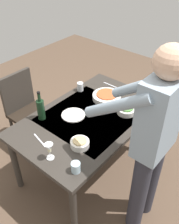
{
  "coord_description": "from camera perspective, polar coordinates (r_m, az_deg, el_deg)",
  "views": [
    {
      "loc": [
        1.46,
        1.23,
        2.22
      ],
      "look_at": [
        0.0,
        0.0,
        0.77
      ],
      "focal_mm": 40.17,
      "sensor_mm": 36.0,
      "label": 1
    }
  ],
  "objects": [
    {
      "name": "ground_plane",
      "position": [
        2.92,
        -0.0,
        -12.15
      ],
      "size": [
        6.0,
        6.0,
        0.0
      ],
      "primitive_type": "plane",
      "color": "brown"
    },
    {
      "name": "dining_table",
      "position": [
        2.47,
        -0.0,
        -2.27
      ],
      "size": [
        1.47,
        0.92,
        0.72
      ],
      "color": "#332D28",
      "rests_on": "ground_plane"
    },
    {
      "name": "chair_near",
      "position": [
        2.97,
        -14.48,
        1.21
      ],
      "size": [
        0.4,
        0.4,
        0.91
      ],
      "color": "black",
      "rests_on": "ground_plane"
    },
    {
      "name": "person_server",
      "position": [
        1.88,
        14.07,
        -6.02
      ],
      "size": [
        0.42,
        0.61,
        1.69
      ],
      "color": "#2D2D38",
      "rests_on": "ground_plane"
    },
    {
      "name": "wine_bottle",
      "position": [
        2.37,
        -11.04,
        0.71
      ],
      "size": [
        0.07,
        0.07,
        0.3
      ],
      "color": "black",
      "rests_on": "dining_table"
    },
    {
      "name": "wine_glass_left",
      "position": [
        1.97,
        -9.16,
        -8.22
      ],
      "size": [
        0.07,
        0.07,
        0.15
      ],
      "color": "white",
      "rests_on": "dining_table"
    },
    {
      "name": "water_cup_near_left",
      "position": [
        2.78,
        -2.12,
        5.78
      ],
      "size": [
        0.07,
        0.07,
        0.1
      ],
      "primitive_type": "cylinder",
      "color": "silver",
      "rests_on": "dining_table"
    },
    {
      "name": "water_cup_near_right",
      "position": [
        1.91,
        -3.15,
        -12.46
      ],
      "size": [
        0.07,
        0.07,
        0.09
      ],
      "primitive_type": "cylinder",
      "color": "silver",
      "rests_on": "dining_table"
    },
    {
      "name": "water_cup_far_left",
      "position": [
        2.49,
        12.45,
        0.61
      ],
      "size": [
        0.08,
        0.08,
        0.09
      ],
      "primitive_type": "cylinder",
      "color": "silver",
      "rests_on": "dining_table"
    },
    {
      "name": "serving_bowl_pasta",
      "position": [
        2.65,
        3.94,
        3.56
      ],
      "size": [
        0.3,
        0.3,
        0.07
      ],
      "color": "white",
      "rests_on": "dining_table"
    },
    {
      "name": "side_bowl_salad",
      "position": [
        2.47,
        8.38,
        0.41
      ],
      "size": [
        0.18,
        0.18,
        0.07
      ],
      "color": "white",
      "rests_on": "dining_table"
    },
    {
      "name": "side_bowl_bread",
      "position": [
        2.1,
        -2.22,
        -7.09
      ],
      "size": [
        0.16,
        0.16,
        0.07
      ],
      "color": "white",
      "rests_on": "dining_table"
    },
    {
      "name": "dinner_plate_near",
      "position": [
        2.43,
        -3.7,
        -0.68
      ],
      "size": [
        0.23,
        0.23,
        0.01
      ],
      "primitive_type": "cylinder",
      "color": "white",
      "rests_on": "dining_table"
    },
    {
      "name": "table_knife",
      "position": [
        2.2,
        -11.27,
        -6.32
      ],
      "size": [
        0.06,
        0.2,
        0.0
      ],
      "primitive_type": "cube",
      "rotation": [
        0.0,
        0.0,
        -0.22
      ],
      "color": "silver",
      "rests_on": "dining_table"
    },
    {
      "name": "table_fork",
      "position": [
        2.91,
        4.71,
        6.15
      ],
      "size": [
        0.02,
        0.18,
        0.0
      ],
      "primitive_type": "cube",
      "rotation": [
        0.0,
        0.0,
        -0.01
      ],
      "color": "silver",
      "rests_on": "dining_table"
    }
  ]
}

